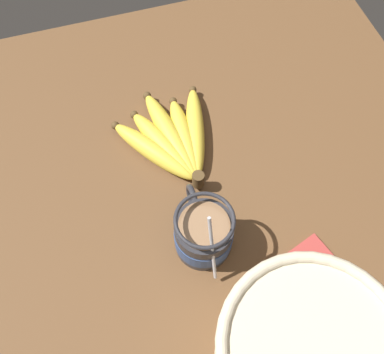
% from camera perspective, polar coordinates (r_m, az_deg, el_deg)
% --- Properties ---
extents(table, '(1.02, 1.02, 0.03)m').
position_cam_1_polar(table, '(0.70, -1.07, -7.34)').
color(table, brown).
rests_on(table, ground).
extents(coffee_mug, '(0.14, 0.09, 0.14)m').
position_cam_1_polar(coffee_mug, '(0.64, 1.52, -7.58)').
color(coffee_mug, '#28282D').
rests_on(coffee_mug, table).
extents(banana_bunch, '(0.22, 0.18, 0.04)m').
position_cam_1_polar(banana_bunch, '(0.75, -2.57, 5.03)').
color(banana_bunch, '#4C381E').
rests_on(banana_bunch, table).
extents(napkin, '(0.16, 0.13, 0.01)m').
position_cam_1_polar(napkin, '(0.69, 16.84, -13.61)').
color(napkin, '#A33833').
rests_on(napkin, table).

